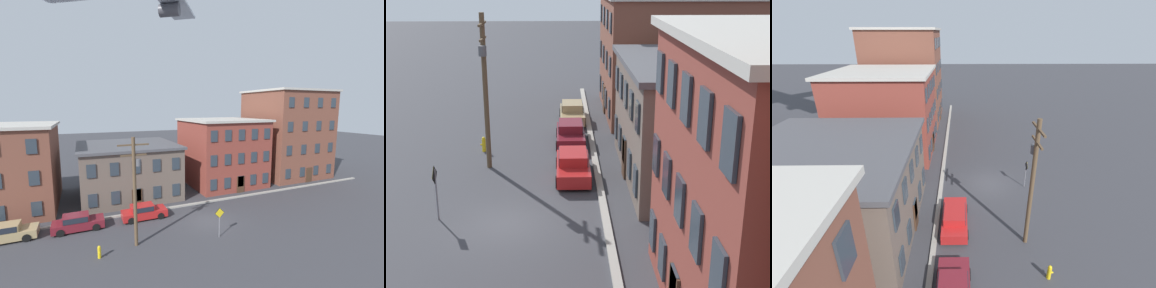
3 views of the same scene
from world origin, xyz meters
The scene contains 10 objects.
ground_plane centered at (0.00, 0.00, 0.00)m, with size 200.00×200.00×0.00m, color #38383D.
kerb_strip centered at (0.00, 4.50, 0.08)m, with size 56.00×0.36×0.16m, color #9E998E.
apartment_corner centered at (-19.60, 11.34, 4.66)m, with size 12.32×11.19×9.30m.
apartment_midblock centered at (-5.64, 11.45, 3.26)m, with size 11.86×11.41×6.50m.
car_tan centered at (-17.06, 3.33, 0.75)m, with size 4.40×1.92×1.43m.
car_maroon centered at (-11.64, 3.10, 0.75)m, with size 4.40×1.92×1.43m.
car_red centered at (-5.59, 3.13, 0.75)m, with size 4.40×1.92×1.43m.
caution_sign centered at (-0.49, -3.22, 1.75)m, with size 0.91×0.08×2.63m.
utility_pole centered at (-7.24, -1.71, 4.96)m, with size 2.40×0.44×8.81m.
fire_hydrant centered at (-10.15, -2.41, 0.48)m, with size 0.24×0.34×0.96m.
Camera 2 is at (22.07, 2.51, 10.99)m, focal length 50.00 mm.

